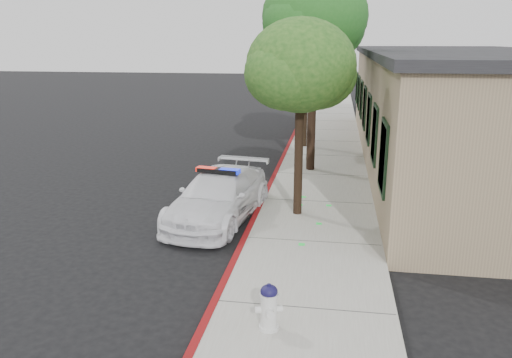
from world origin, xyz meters
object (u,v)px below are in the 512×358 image
(street_tree_mid, at_px, (314,21))
(street_tree_far, at_px, (307,34))
(police_car, at_px, (219,196))
(fire_hydrant, at_px, (269,307))
(clapboard_building, at_px, (462,108))
(street_tree_near, at_px, (301,70))

(street_tree_mid, bearing_deg, street_tree_far, 96.72)
(police_car, bearing_deg, fire_hydrant, -60.63)
(clapboard_building, height_order, street_tree_mid, street_tree_mid)
(clapboard_building, xyz_separation_m, police_car, (-7.59, -7.52, -1.48))
(fire_hydrant, bearing_deg, clapboard_building, 51.56)
(street_tree_near, height_order, street_tree_mid, street_tree_mid)
(street_tree_near, bearing_deg, street_tree_far, 92.59)
(fire_hydrant, xyz_separation_m, street_tree_near, (0.03, 5.63, 3.33))
(fire_hydrant, bearing_deg, street_tree_mid, 74.64)
(police_car, distance_m, street_tree_near, 3.84)
(clapboard_building, distance_m, fire_hydrant, 14.01)
(police_car, xyz_separation_m, street_tree_near, (2.05, 0.39, 3.23))
(clapboard_building, distance_m, street_tree_near, 9.20)
(fire_hydrant, height_order, street_tree_far, street_tree_far)
(street_tree_near, relative_size, street_tree_mid, 0.75)
(fire_hydrant, bearing_deg, police_car, 96.26)
(police_car, bearing_deg, street_tree_far, 88.17)
(fire_hydrant, xyz_separation_m, street_tree_far, (-0.37, 14.47, 4.27))
(police_car, xyz_separation_m, street_tree_mid, (2.11, 5.25, 4.54))
(clapboard_building, xyz_separation_m, fire_hydrant, (-5.57, -12.75, -1.59))
(clapboard_building, relative_size, street_tree_near, 4.19)
(clapboard_building, bearing_deg, police_car, -135.27)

